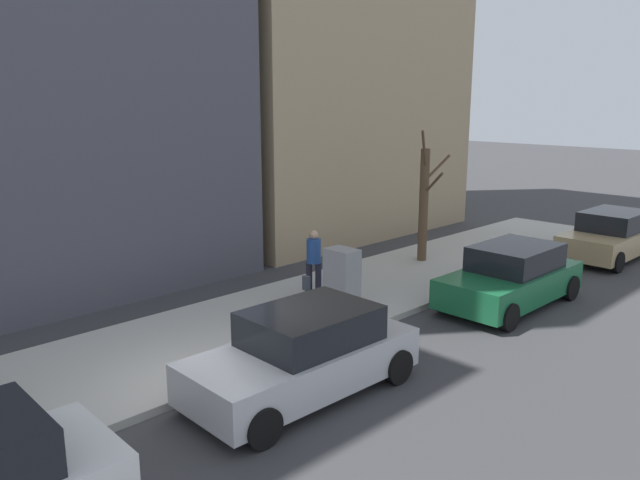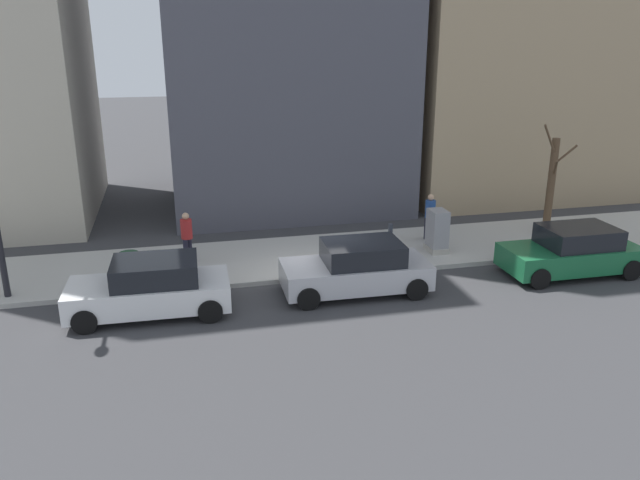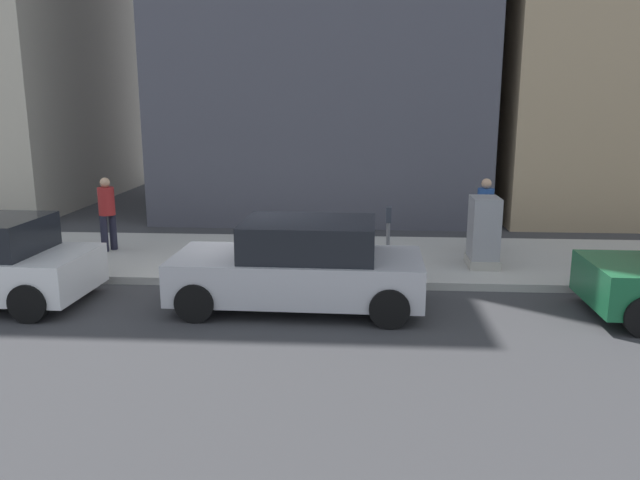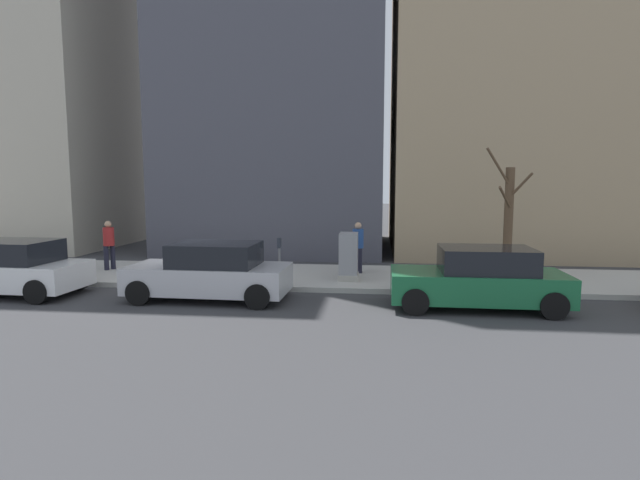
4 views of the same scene
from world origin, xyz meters
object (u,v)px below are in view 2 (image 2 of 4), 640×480
parked_car_silver (357,269)px  parking_meter (390,240)px  parked_car_white (151,288)px  utility_box (437,231)px  bare_tree (551,182)px  parked_car_green (572,252)px  pedestrian_near_meter (430,214)px  pedestrian_midblock (187,235)px  trash_bin (130,267)px

parked_car_silver → parking_meter: (1.57, -1.54, 0.24)m
parked_car_white → parking_meter: size_ratio=3.15×
utility_box → bare_tree: 5.25m
bare_tree → parked_car_silver: bearing=113.5°
parked_car_green → pedestrian_near_meter: pedestrian_near_meter is taller
parked_car_silver → utility_box: (2.42, -3.51, 0.11)m
parked_car_green → parked_car_white: (0.04, 12.63, 0.00)m
parked_car_green → parked_car_white: bearing=90.2°
pedestrian_near_meter → utility_box: bearing=135.3°
parked_car_silver → pedestrian_midblock: pedestrian_midblock is taller
parked_car_white → bare_tree: size_ratio=1.06×
parked_car_green → bare_tree: bare_tree is taller
parked_car_green → parked_car_silver: size_ratio=0.99×
parked_car_silver → utility_box: size_ratio=2.96×
parking_meter → utility_box: (0.85, -1.98, -0.13)m
parking_meter → pedestrian_near_meter: bearing=-47.1°
parking_meter → trash_bin: bearing=86.8°
parking_meter → trash_bin: size_ratio=1.50×
pedestrian_near_meter → pedestrian_midblock: bearing=59.1°
trash_bin → pedestrian_midblock: size_ratio=0.54×
parked_car_white → pedestrian_midblock: (3.34, -1.07, 0.35)m
parked_car_green → parking_meter: size_ratio=3.12×
utility_box → pedestrian_midblock: size_ratio=0.86×
parked_car_white → parking_meter: parked_car_white is taller
pedestrian_midblock → parked_car_white: bearing=12.7°
utility_box → trash_bin: size_ratio=1.59×
parked_car_silver → parking_meter: size_ratio=3.14×
pedestrian_near_meter → parked_car_silver: bearing=100.5°
parked_car_white → pedestrian_midblock: 3.53m
parked_car_green → pedestrian_near_meter: size_ratio=2.54×
parked_car_green → pedestrian_near_meter: (3.78, 3.14, 0.35)m
parked_car_white → utility_box: bearing=-73.0°
parked_car_green → parked_car_silver: (0.15, 6.89, 0.00)m
trash_bin → parking_meter: bearing=-93.2°
parked_car_green → utility_box: 4.24m
parked_car_silver → parked_car_green: bearing=-90.0°
bare_tree → trash_bin: bare_tree is taller
parked_car_green → bare_tree: bearing=-22.1°
bare_tree → pedestrian_midblock: size_ratio=2.42×
parked_car_white → pedestrian_near_meter: pedestrian_near_meter is taller
bare_tree → trash_bin: size_ratio=4.47×
parked_car_silver → parked_car_white: size_ratio=1.00×
parked_car_silver → parked_car_white: (-0.11, 5.74, 0.00)m
bare_tree → pedestrian_midblock: bare_tree is taller
trash_bin → pedestrian_midblock: pedestrian_midblock is taller
bare_tree → parked_car_green: bearing=157.5°
parking_meter → utility_box: size_ratio=0.94×
parked_car_white → bare_tree: bare_tree is taller
parking_meter → utility_box: utility_box is taller
parked_car_white → pedestrian_near_meter: 10.21m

